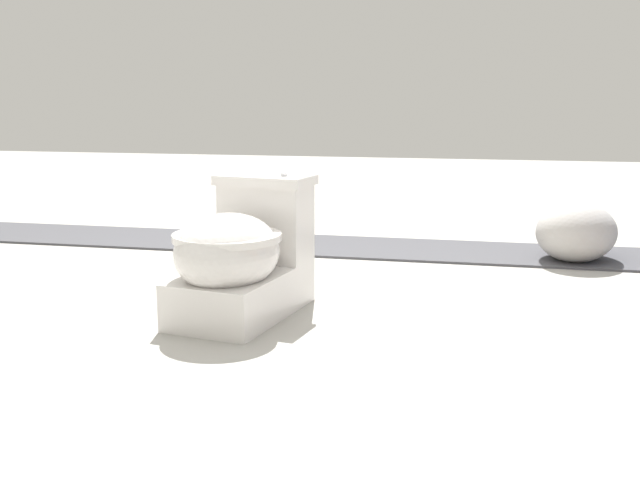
{
  "coord_description": "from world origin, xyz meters",
  "views": [
    {
      "loc": [
        2.76,
        0.79,
        0.82
      ],
      "look_at": [
        0.18,
        0.23,
        0.3
      ],
      "focal_mm": 42.0,
      "sensor_mm": 36.0,
      "label": 1
    }
  ],
  "objects": [
    {
      "name": "gravel_strip",
      "position": [
        -1.14,
        0.5,
        0.01
      ],
      "size": [
        0.56,
        8.0,
        0.01
      ],
      "primitive_type": "cube",
      "color": "#4C4C51",
      "rests_on": "ground"
    },
    {
      "name": "toilet",
      "position": [
        0.18,
        -0.07,
        0.22
      ],
      "size": [
        0.69,
        0.48,
        0.52
      ],
      "rotation": [
        0.0,
        0.0,
        -0.18
      ],
      "color": "white",
      "rests_on": "ground"
    },
    {
      "name": "boulder_near",
      "position": [
        -1.05,
        1.25,
        0.15
      ],
      "size": [
        0.57,
        0.53,
        0.29
      ],
      "primitive_type": "ellipsoid",
      "rotation": [
        0.0,
        0.0,
        2.73
      ],
      "color": "#B7B2AD",
      "rests_on": "ground"
    },
    {
      "name": "ground_plane",
      "position": [
        0.0,
        0.0,
        0.0
      ],
      "size": [
        14.0,
        14.0,
        0.0
      ],
      "primitive_type": "plane",
      "color": "#A8A59E"
    }
  ]
}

